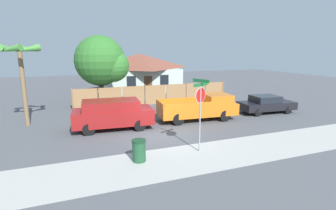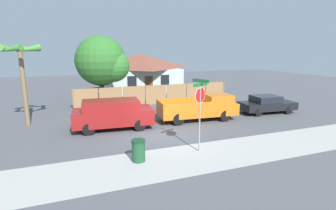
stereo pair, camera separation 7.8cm
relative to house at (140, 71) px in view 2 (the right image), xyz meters
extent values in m
plane|color=#4C4F54|center=(-3.45, -17.37, -2.27)|extent=(80.00, 80.00, 0.00)
cube|color=#A3A39E|center=(-3.45, -20.97, -2.26)|extent=(36.00, 3.20, 0.01)
cube|color=#997047|center=(-6.98, -8.80, -1.41)|extent=(1.94, 0.06, 1.72)
cube|color=#997047|center=(-4.96, -8.80, -1.41)|extent=(1.94, 0.06, 1.72)
cube|color=#997047|center=(-2.93, -8.80, -1.41)|extent=(1.94, 0.06, 1.72)
cube|color=#997047|center=(-0.91, -8.80, -1.41)|extent=(1.94, 0.06, 1.72)
cube|color=#997047|center=(1.12, -8.80, -1.41)|extent=(1.94, 0.06, 1.72)
cube|color=#997047|center=(3.14, -8.80, -1.41)|extent=(1.94, 0.06, 1.72)
cube|color=#997047|center=(5.17, -8.80, -1.41)|extent=(1.94, 0.06, 1.72)
cube|color=brown|center=(-7.99, -8.80, -1.36)|extent=(0.12, 0.12, 1.82)
cube|color=brown|center=(6.18, -8.80, -1.36)|extent=(0.12, 0.12, 1.82)
cube|color=#B2C1B7|center=(0.00, 0.00, -0.94)|extent=(8.37, 7.14, 2.65)
pyramid|color=brown|center=(0.00, 0.00, 1.24)|extent=(9.04, 7.71, 1.72)
cube|color=black|center=(-1.88, -3.59, -0.73)|extent=(1.00, 0.04, 1.10)
cube|color=black|center=(1.88, -3.59, -0.73)|extent=(1.00, 0.04, 1.10)
cube|color=brown|center=(0.00, -3.59, -1.27)|extent=(0.90, 0.04, 2.00)
cylinder|color=brown|center=(-5.53, -7.81, -1.11)|extent=(0.40, 0.40, 2.32)
sphere|color=#2D6B28|center=(-5.53, -7.81, 1.66)|extent=(4.28, 4.28, 4.28)
sphere|color=#31732C|center=(-4.57, -8.35, 1.23)|extent=(2.78, 2.78, 2.78)
cylinder|color=brown|center=(-10.90, -12.33, 0.28)|extent=(0.28, 0.28, 5.11)
cone|color=#428438|center=(-10.00, -12.33, 2.59)|extent=(0.44, 1.68, 0.69)
cone|color=#428438|center=(-10.45, -11.55, 2.59)|extent=(1.68, 1.22, 0.69)
cone|color=#428438|center=(-11.35, -11.55, 2.59)|extent=(1.68, 1.22, 0.69)
cone|color=#428438|center=(-11.80, -12.33, 2.59)|extent=(0.44, 1.68, 0.69)
cone|color=#428438|center=(-11.35, -13.11, 2.59)|extent=(1.68, 1.22, 0.69)
cone|color=#428438|center=(-10.45, -13.11, 2.59)|extent=(1.68, 1.22, 0.69)
cube|color=maroon|center=(-5.78, -15.14, -1.47)|extent=(4.98, 2.42, 0.92)
cube|color=maroon|center=(-5.90, -15.13, -0.73)|extent=(3.52, 2.14, 0.56)
cube|color=black|center=(-4.31, -15.27, -0.73)|extent=(0.21, 1.78, 0.47)
cylinder|color=black|center=(-4.22, -14.37, -1.91)|extent=(0.71, 0.22, 0.71)
cylinder|color=black|center=(-4.37, -16.16, -1.91)|extent=(0.71, 0.22, 0.71)
cylinder|color=black|center=(-7.20, -14.12, -1.91)|extent=(0.71, 0.22, 0.71)
cylinder|color=black|center=(-7.35, -15.91, -1.91)|extent=(0.71, 0.22, 0.71)
cube|color=orange|center=(0.05, -15.14, -1.49)|extent=(5.60, 2.42, 0.80)
cube|color=orange|center=(1.55, -15.27, -0.79)|extent=(1.89, 1.95, 0.59)
cube|color=orange|center=(-0.79, -14.13, -0.95)|extent=(3.42, 0.37, 0.28)
cube|color=orange|center=(-0.95, -16.00, -0.95)|extent=(3.42, 0.37, 0.28)
cube|color=orange|center=(-2.63, -14.91, -0.95)|extent=(0.24, 1.87, 0.28)
cylinder|color=black|center=(1.81, -14.41, -1.87)|extent=(0.80, 0.22, 0.80)
cylinder|color=black|center=(1.66, -16.16, -1.87)|extent=(0.80, 0.22, 0.80)
cylinder|color=black|center=(-1.56, -14.13, -1.87)|extent=(0.80, 0.22, 0.80)
cylinder|color=black|center=(-1.71, -15.87, -1.87)|extent=(0.80, 0.22, 0.80)
cube|color=black|center=(6.13, -15.14, -1.69)|extent=(4.45, 2.19, 0.57)
cube|color=black|center=(5.96, -15.13, -1.15)|extent=(2.11, 1.81, 0.50)
cylinder|color=black|center=(7.53, -14.45, -1.96)|extent=(0.62, 0.22, 0.62)
cylinder|color=black|center=(7.39, -16.06, -1.96)|extent=(0.62, 0.22, 0.62)
cylinder|color=black|center=(4.87, -14.22, -1.96)|extent=(0.62, 0.22, 0.62)
cylinder|color=black|center=(4.73, -15.83, -1.96)|extent=(0.62, 0.22, 0.62)
cylinder|color=gray|center=(-2.52, -20.34, -0.68)|extent=(0.07, 0.07, 3.17)
cylinder|color=red|center=(-2.52, -20.34, 0.50)|extent=(0.65, 0.32, 0.70)
cylinder|color=white|center=(-2.52, -20.34, 0.50)|extent=(0.68, 0.32, 0.74)
cube|color=#19602D|center=(-2.52, -20.34, 1.00)|extent=(0.96, 0.46, 0.15)
cube|color=#19602D|center=(-2.52, -20.34, 1.18)|extent=(0.42, 0.86, 0.15)
cylinder|color=#1E4C2D|center=(-5.56, -20.43, -1.81)|extent=(0.58, 0.58, 0.91)
cylinder|color=#163922|center=(-5.56, -20.43, -1.32)|extent=(0.62, 0.62, 0.08)
camera|label=1|loc=(-8.28, -31.03, 2.60)|focal=28.00mm
camera|label=2|loc=(-8.21, -31.06, 2.60)|focal=28.00mm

